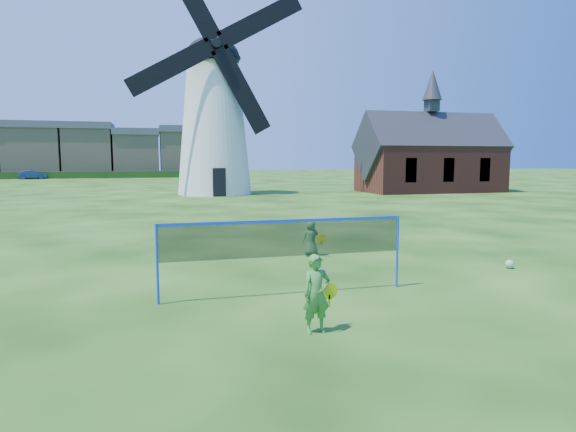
{
  "coord_description": "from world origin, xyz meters",
  "views": [
    {
      "loc": [
        -2.65,
        -10.05,
        2.76
      ],
      "look_at": [
        0.2,
        0.5,
        1.5
      ],
      "focal_mm": 30.99,
      "sensor_mm": 36.0,
      "label": 1
    }
  ],
  "objects_px": {
    "badminton_net": "(285,240)",
    "play_ball": "(510,264)",
    "windmill": "(214,117)",
    "player_girl": "(317,294)",
    "chapel": "(430,158)",
    "player_boy": "(311,238)",
    "car_right": "(32,175)"
  },
  "relations": [
    {
      "from": "car_right",
      "to": "play_ball",
      "type": "bearing_deg",
      "value": -172.87
    },
    {
      "from": "player_boy",
      "to": "car_right",
      "type": "bearing_deg",
      "value": -59.73
    },
    {
      "from": "windmill",
      "to": "chapel",
      "type": "distance_m",
      "value": 18.27
    },
    {
      "from": "windmill",
      "to": "player_boy",
      "type": "bearing_deg",
      "value": -90.76
    },
    {
      "from": "play_ball",
      "to": "car_right",
      "type": "xyz_separation_m",
      "value": [
        -24.82,
        64.82,
        0.49
      ]
    },
    {
      "from": "badminton_net",
      "to": "player_boy",
      "type": "bearing_deg",
      "value": 64.83
    },
    {
      "from": "windmill",
      "to": "badminton_net",
      "type": "distance_m",
      "value": 30.16
    },
    {
      "from": "chapel",
      "to": "car_right",
      "type": "bearing_deg",
      "value": 135.71
    },
    {
      "from": "badminton_net",
      "to": "windmill",
      "type": "bearing_deg",
      "value": 85.94
    },
    {
      "from": "player_girl",
      "to": "play_ball",
      "type": "bearing_deg",
      "value": 22.15
    },
    {
      "from": "chapel",
      "to": "player_boy",
      "type": "xyz_separation_m",
      "value": [
        -18.25,
        -24.21,
        -2.32
      ]
    },
    {
      "from": "badminton_net",
      "to": "chapel",
      "type": "bearing_deg",
      "value": 54.41
    },
    {
      "from": "player_girl",
      "to": "play_ball",
      "type": "xyz_separation_m",
      "value": [
        6.19,
        3.16,
        -0.52
      ]
    },
    {
      "from": "chapel",
      "to": "car_right",
      "type": "xyz_separation_m",
      "value": [
        -38.72,
        37.77,
        -2.23
      ]
    },
    {
      "from": "chapel",
      "to": "play_ball",
      "type": "distance_m",
      "value": 30.54
    },
    {
      "from": "player_girl",
      "to": "chapel",
      "type": "bearing_deg",
      "value": 51.53
    },
    {
      "from": "badminton_net",
      "to": "play_ball",
      "type": "bearing_deg",
      "value": 8.42
    },
    {
      "from": "windmill",
      "to": "player_boy",
      "type": "xyz_separation_m",
      "value": [
        -0.34,
        -25.93,
        -5.5
      ]
    },
    {
      "from": "player_girl",
      "to": "car_right",
      "type": "height_order",
      "value": "player_girl"
    },
    {
      "from": "play_ball",
      "to": "player_girl",
      "type": "bearing_deg",
      "value": -152.99
    },
    {
      "from": "play_ball",
      "to": "badminton_net",
      "type": "bearing_deg",
      "value": -171.58
    },
    {
      "from": "car_right",
      "to": "badminton_net",
      "type": "bearing_deg",
      "value": -177.94
    },
    {
      "from": "chapel",
      "to": "badminton_net",
      "type": "xyz_separation_m",
      "value": [
        -20.01,
        -27.97,
        -1.69
      ]
    },
    {
      "from": "badminton_net",
      "to": "car_right",
      "type": "relative_size",
      "value": 1.38
    },
    {
      "from": "chapel",
      "to": "player_boy",
      "type": "relative_size",
      "value": 11.69
    },
    {
      "from": "chapel",
      "to": "car_right",
      "type": "height_order",
      "value": "chapel"
    },
    {
      "from": "windmill",
      "to": "play_ball",
      "type": "relative_size",
      "value": 79.58
    },
    {
      "from": "badminton_net",
      "to": "play_ball",
      "type": "height_order",
      "value": "badminton_net"
    },
    {
      "from": "badminton_net",
      "to": "car_right",
      "type": "height_order",
      "value": "badminton_net"
    },
    {
      "from": "badminton_net",
      "to": "player_boy",
      "type": "xyz_separation_m",
      "value": [
        1.77,
        3.76,
        -0.63
      ]
    },
    {
      "from": "chapel",
      "to": "play_ball",
      "type": "relative_size",
      "value": 54.15
    },
    {
      "from": "windmill",
      "to": "player_girl",
      "type": "xyz_separation_m",
      "value": [
        -2.18,
        -31.94,
        -5.38
      ]
    }
  ]
}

